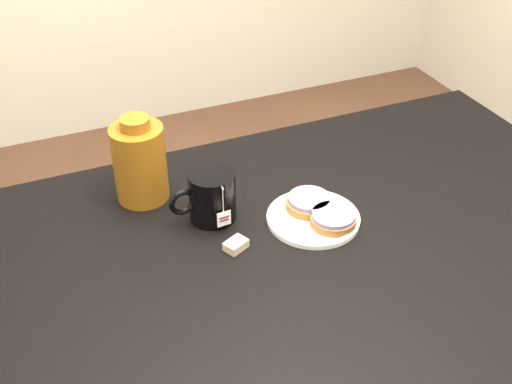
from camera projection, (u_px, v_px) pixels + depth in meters
table at (314, 272)px, 1.34m from camera, size 1.40×0.90×0.75m
plate at (313, 217)px, 1.35m from camera, size 0.20×0.20×0.01m
bagel_back at (309, 202)px, 1.37m from camera, size 0.14×0.14×0.03m
bagel_front at (333, 219)px, 1.32m from camera, size 0.11×0.11×0.03m
mug at (211, 196)px, 1.33m from camera, size 0.15×0.11×0.11m
teabag_pouch at (236, 245)px, 1.27m from camera, size 0.05×0.05×0.02m
bagel_package at (140, 162)px, 1.37m from camera, size 0.15×0.15×0.20m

